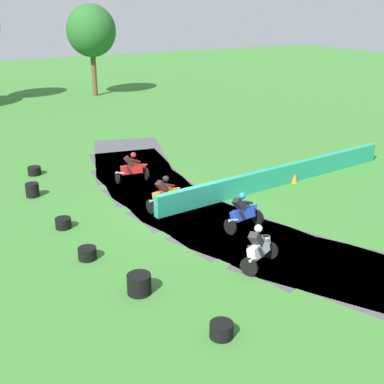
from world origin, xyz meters
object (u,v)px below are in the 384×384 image
object	(u,v)px
tire_stack_extra_a	(139,284)
tire_stack_extra_b	(221,330)
motorcycle_lead_red	(133,168)
motorcycle_fourth_white	(260,247)
motorcycle_trailing_blue	(244,212)
traffic_cone	(295,178)
tire_stack_near	(34,171)
motorcycle_chase_orange	(166,194)
tire_stack_mid_b	(63,223)
tire_stack_far	(87,253)
tire_stack_mid_a	(32,190)

from	to	relation	value
tire_stack_extra_a	tire_stack_extra_b	bearing A→B (deg)	-72.20
motorcycle_lead_red	motorcycle_fourth_white	bearing A→B (deg)	-88.93
motorcycle_trailing_blue	traffic_cone	bearing A→B (deg)	30.22
tire_stack_near	tire_stack_extra_b	bearing A→B (deg)	-86.68
tire_stack_near	tire_stack_extra_b	size ratio (longest dim) A/B	1.03
tire_stack_extra_b	motorcycle_chase_orange	bearing A→B (deg)	71.92
motorcycle_fourth_white	tire_stack_mid_b	xyz separation A→B (m)	(-4.61, 5.98, -0.46)
tire_stack_mid_b	traffic_cone	size ratio (longest dim) A/B	1.35
tire_stack_extra_b	motorcycle_fourth_white	bearing A→B (deg)	39.33
motorcycle_trailing_blue	tire_stack_extra_a	xyz separation A→B (m)	(-5.30, -2.22, -0.34)
motorcycle_lead_red	tire_stack_far	xyz separation A→B (m)	(-4.47, -6.34, -0.46)
tire_stack_near	tire_stack_mid_b	world-z (taller)	same
tire_stack_extra_a	motorcycle_lead_red	bearing A→B (deg)	67.06
tire_stack_mid_a	motorcycle_lead_red	bearing A→B (deg)	-4.41
tire_stack_far	motorcycle_lead_red	bearing A→B (deg)	54.83
tire_stack_near	tire_stack_extra_a	xyz separation A→B (m)	(-0.05, -12.42, 0.10)
motorcycle_trailing_blue	tire_stack_mid_b	xyz separation A→B (m)	(-5.87, 3.35, -0.44)
motorcycle_trailing_blue	motorcycle_fourth_white	size ratio (longest dim) A/B	1.01
tire_stack_extra_a	tire_stack_near	bearing A→B (deg)	89.76
tire_stack_near	tire_stack_mid_b	size ratio (longest dim) A/B	1.07
motorcycle_fourth_white	tire_stack_far	bearing A→B (deg)	145.61
tire_stack_far	traffic_cone	distance (m)	11.16
motorcycle_trailing_blue	motorcycle_fourth_white	xyz separation A→B (m)	(-1.26, -2.62, 0.02)
motorcycle_chase_orange	tire_stack_mid_b	size ratio (longest dim) A/B	2.82
motorcycle_lead_red	tire_stack_near	distance (m)	5.06
tire_stack_mid_a	traffic_cone	xyz separation A→B (m)	(11.06, -4.34, -0.08)
tire_stack_mid_b	tire_stack_mid_a	bearing A→B (deg)	92.65
tire_stack_extra_a	motorcycle_chase_orange	bearing A→B (deg)	55.70
tire_stack_mid_a	tire_stack_extra_a	size ratio (longest dim) A/B	0.84
tire_stack_mid_a	tire_stack_mid_b	distance (m)	3.90
motorcycle_trailing_blue	traffic_cone	world-z (taller)	motorcycle_trailing_blue
motorcycle_trailing_blue	tire_stack_near	world-z (taller)	motorcycle_trailing_blue
motorcycle_chase_orange	motorcycle_trailing_blue	world-z (taller)	motorcycle_chase_orange
motorcycle_chase_orange	tire_stack_near	bearing A→B (deg)	116.93
motorcycle_trailing_blue	tire_stack_extra_b	xyz separation A→B (m)	(-4.36, -5.16, -0.44)
motorcycle_lead_red	motorcycle_chase_orange	xyz separation A→B (m)	(-0.21, -3.78, -0.00)
motorcycle_chase_orange	tire_stack_near	size ratio (longest dim) A/B	2.65
motorcycle_chase_orange	motorcycle_trailing_blue	bearing A→B (deg)	-62.09
tire_stack_far	tire_stack_near	bearing A→B (deg)	86.08
motorcycle_trailing_blue	tire_stack_mid_a	distance (m)	9.45
motorcycle_chase_orange	tire_stack_extra_a	size ratio (longest dim) A/B	2.35
tire_stack_mid_a	traffic_cone	world-z (taller)	tire_stack_mid_a
tire_stack_near	traffic_cone	distance (m)	12.57
motorcycle_lead_red	tire_stack_extra_a	distance (m)	9.91
tire_stack_mid_b	tire_stack_far	xyz separation A→B (m)	(-0.04, -2.80, -0.00)
motorcycle_chase_orange	tire_stack_mid_a	bearing A→B (deg)	136.77
tire_stack_extra_b	traffic_cone	distance (m)	12.36
traffic_cone	motorcycle_fourth_white	bearing A→B (deg)	-138.52
tire_stack_near	tire_stack_far	distance (m)	9.66
motorcycle_trailing_blue	tire_stack_extra_b	world-z (taller)	motorcycle_trailing_blue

